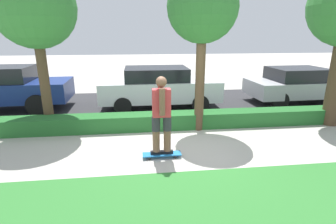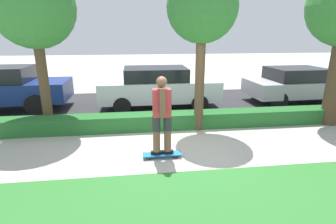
{
  "view_description": "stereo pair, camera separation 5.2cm",
  "coord_description": "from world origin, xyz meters",
  "px_view_note": "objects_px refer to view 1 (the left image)",
  "views": [
    {
      "loc": [
        -0.92,
        -5.66,
        2.69
      ],
      "look_at": [
        -0.17,
        0.6,
        0.8
      ],
      "focal_mm": 28.0,
      "sensor_mm": 36.0,
      "label": 1
    },
    {
      "loc": [
        -0.97,
        -5.65,
        2.69
      ],
      "look_at": [
        -0.17,
        0.6,
        0.8
      ],
      "focal_mm": 28.0,
      "sensor_mm": 36.0,
      "label": 2
    }
  ],
  "objects_px": {
    "skater_person": "(162,114)",
    "parked_car_front": "(0,88)",
    "skateboard": "(162,154)",
    "tree_mid": "(203,9)",
    "tree_near": "(34,8)",
    "parked_car_rear": "(298,84)",
    "parked_car_middle": "(159,87)"
  },
  "relations": [
    {
      "from": "tree_mid",
      "to": "parked_car_rear",
      "type": "relative_size",
      "value": 1.07
    },
    {
      "from": "tree_near",
      "to": "parked_car_front",
      "type": "distance_m",
      "value": 4.0
    },
    {
      "from": "skateboard",
      "to": "parked_car_front",
      "type": "relative_size",
      "value": 0.18
    },
    {
      "from": "tree_mid",
      "to": "parked_car_middle",
      "type": "relative_size",
      "value": 0.98
    },
    {
      "from": "parked_car_front",
      "to": "parked_car_middle",
      "type": "bearing_deg",
      "value": -3.38
    },
    {
      "from": "skateboard",
      "to": "skater_person",
      "type": "distance_m",
      "value": 0.95
    },
    {
      "from": "tree_near",
      "to": "skateboard",
      "type": "bearing_deg",
      "value": -36.58
    },
    {
      "from": "skateboard",
      "to": "tree_near",
      "type": "relative_size",
      "value": 0.2
    },
    {
      "from": "tree_mid",
      "to": "skater_person",
      "type": "bearing_deg",
      "value": -126.36
    },
    {
      "from": "parked_car_front",
      "to": "parked_car_middle",
      "type": "distance_m",
      "value": 5.68
    },
    {
      "from": "tree_near",
      "to": "parked_car_front",
      "type": "height_order",
      "value": "tree_near"
    },
    {
      "from": "skater_person",
      "to": "parked_car_rear",
      "type": "relative_size",
      "value": 0.44
    },
    {
      "from": "skater_person",
      "to": "parked_car_front",
      "type": "xyz_separation_m",
      "value": [
        -5.36,
        4.46,
        -0.19
      ]
    },
    {
      "from": "skater_person",
      "to": "parked_car_middle",
      "type": "relative_size",
      "value": 0.4
    },
    {
      "from": "skater_person",
      "to": "parked_car_rear",
      "type": "distance_m",
      "value": 7.28
    },
    {
      "from": "skater_person",
      "to": "tree_near",
      "type": "xyz_separation_m",
      "value": [
        -3.09,
        2.29,
        2.29
      ]
    },
    {
      "from": "skateboard",
      "to": "parked_car_front",
      "type": "height_order",
      "value": "parked_car_front"
    },
    {
      "from": "skater_person",
      "to": "parked_car_front",
      "type": "height_order",
      "value": "skater_person"
    },
    {
      "from": "tree_near",
      "to": "parked_car_front",
      "type": "bearing_deg",
      "value": 136.33
    },
    {
      "from": "skateboard",
      "to": "parked_car_rear",
      "type": "distance_m",
      "value": 7.31
    },
    {
      "from": "parked_car_front",
      "to": "parked_car_middle",
      "type": "height_order",
      "value": "parked_car_front"
    },
    {
      "from": "skateboard",
      "to": "tree_mid",
      "type": "xyz_separation_m",
      "value": [
        1.24,
        1.68,
        3.22
      ]
    },
    {
      "from": "parked_car_middle",
      "to": "tree_near",
      "type": "bearing_deg",
      "value": -149.45
    },
    {
      "from": "skater_person",
      "to": "parked_car_rear",
      "type": "xyz_separation_m",
      "value": [
        5.89,
        4.27,
        -0.29
      ]
    },
    {
      "from": "parked_car_rear",
      "to": "skater_person",
      "type": "bearing_deg",
      "value": -145.97
    },
    {
      "from": "tree_mid",
      "to": "parked_car_rear",
      "type": "xyz_separation_m",
      "value": [
        4.66,
        2.59,
        -2.55
      ]
    },
    {
      "from": "parked_car_middle",
      "to": "parked_car_rear",
      "type": "height_order",
      "value": "parked_car_middle"
    },
    {
      "from": "skater_person",
      "to": "skateboard",
      "type": "bearing_deg",
      "value": 0.0
    },
    {
      "from": "skateboard",
      "to": "tree_mid",
      "type": "bearing_deg",
      "value": 53.64
    },
    {
      "from": "tree_near",
      "to": "parked_car_rear",
      "type": "distance_m",
      "value": 9.55
    },
    {
      "from": "tree_near",
      "to": "parked_car_rear",
      "type": "relative_size",
      "value": 1.11
    },
    {
      "from": "skateboard",
      "to": "skater_person",
      "type": "height_order",
      "value": "skater_person"
    }
  ]
}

